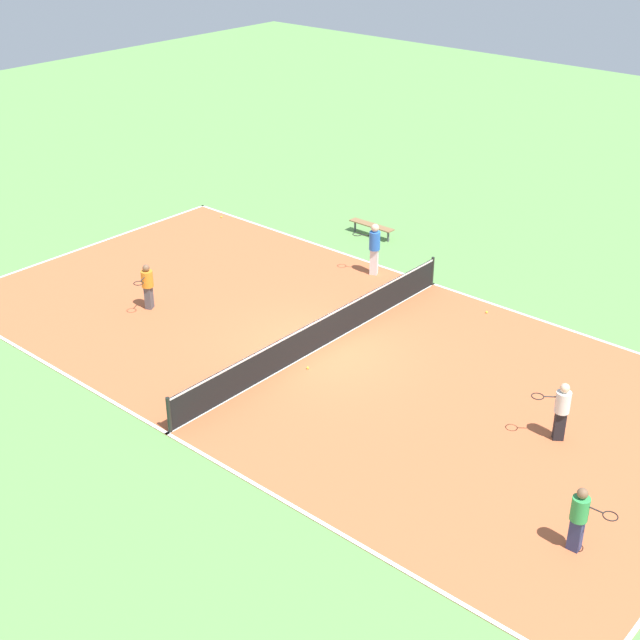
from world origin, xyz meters
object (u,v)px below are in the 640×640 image
player_near_blue (374,245)px  player_far_white (562,408)px  tennis_net (320,332)px  player_center_orange (147,284)px  tennis_ball_far_baseline (284,342)px  tennis_ball_near_net (308,368)px  player_far_green (579,515)px  tennis_ball_left_sideline (221,217)px  tennis_ball_midcourt (487,312)px  bench (372,226)px

player_near_blue → player_far_white: bearing=129.3°
tennis_net → player_center_orange: size_ratio=7.63×
player_center_orange → tennis_ball_far_baseline: 4.84m
player_near_blue → tennis_ball_near_net: bearing=88.1°
player_far_green → tennis_ball_left_sideline: player_far_green is taller
player_center_orange → tennis_ball_left_sideline: 7.91m
player_far_green → tennis_ball_midcourt: bearing=129.3°
tennis_ball_midcourt → tennis_ball_left_sideline: size_ratio=1.00×
tennis_net → player_center_orange: bearing=-74.2°
bench → tennis_ball_midcourt: 7.04m
tennis_net → player_far_white: bearing=92.9°
tennis_ball_midcourt → tennis_ball_near_net: 6.37m
tennis_ball_left_sideline → bench: bearing=113.3°
tennis_net → tennis_ball_midcourt: (-4.95, 2.43, -0.46)m
tennis_net → player_center_orange: (1.58, -5.59, 0.33)m
tennis_ball_midcourt → tennis_ball_far_baseline: (5.42, -3.38, 0.00)m
player_far_green → player_far_white: bearing=120.7°
bench → player_far_green: size_ratio=1.22×
player_far_green → player_near_blue: player_near_blue is taller
tennis_ball_midcourt → tennis_ball_near_net: same height
tennis_ball_midcourt → bench: bearing=-111.9°
tennis_ball_midcourt → tennis_ball_left_sideline: (-0.26, -12.01, 0.00)m
bench → tennis_ball_near_net: bench is taller
player_far_green → tennis_ball_midcourt: 10.45m
tennis_ball_near_net → player_near_blue: bearing=-157.8°
player_far_green → tennis_ball_left_sideline: bearing=154.8°
tennis_net → player_far_white: (-0.36, 7.21, 0.38)m
player_center_orange → bench: bearing=143.7°
tennis_net → player_near_blue: 5.34m
bench → tennis_ball_far_baseline: 8.64m
player_far_white → player_far_green: player_far_white is taller
tennis_net → tennis_ball_far_baseline: bearing=-63.9°
player_center_orange → tennis_ball_left_sideline: (-6.79, -3.99, -0.79)m
bench → tennis_ball_far_baseline: size_ratio=27.04×
player_near_blue → tennis_ball_left_sideline: player_near_blue is taller
bench → player_far_white: bearing=-32.5°
tennis_net → tennis_ball_near_net: (1.12, 0.54, -0.46)m
tennis_ball_midcourt → tennis_ball_left_sideline: 12.01m
bench → player_far_white: size_ratio=1.20×
bench → tennis_ball_left_sideline: (2.37, -5.48, -0.34)m
player_far_white → tennis_ball_left_sideline: 17.49m
bench → player_far_white: (7.21, 11.31, 0.50)m
player_center_orange → tennis_ball_near_net: player_center_orange is taller
player_far_white → player_far_green: size_ratio=1.02×
player_far_white → player_far_green: bearing=85.3°
player_far_white → tennis_ball_far_baseline: (0.83, -8.16, -0.84)m
bench → tennis_ball_far_baseline: bearing=-68.6°
bench → player_far_green: (10.47, 13.39, 0.48)m
bench → player_far_green: bearing=-38.0°
player_center_orange → tennis_ball_far_baseline: size_ratio=21.48×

